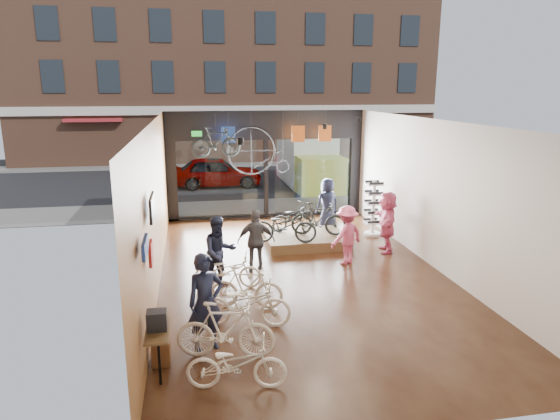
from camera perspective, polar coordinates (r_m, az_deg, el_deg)
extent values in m
cube|color=black|center=(12.65, 2.58, -7.47)|extent=(7.00, 12.00, 0.04)
cube|color=black|center=(11.82, 2.78, 10.17)|extent=(7.00, 12.00, 0.04)
cube|color=#9B5E36|center=(11.82, -14.19, 0.35)|extent=(0.04, 12.00, 3.80)
cube|color=beige|center=(13.31, 17.62, 1.59)|extent=(0.04, 12.00, 3.80)
cube|color=beige|center=(6.63, 14.54, -10.28)|extent=(7.00, 0.04, 3.80)
cube|color=#198C26|center=(17.44, -9.50, 8.60)|extent=(0.35, 0.06, 0.18)
cube|color=black|center=(27.01, -4.49, 3.96)|extent=(30.00, 18.00, 0.02)
cube|color=slate|center=(19.40, -2.12, 0.33)|extent=(30.00, 2.40, 0.12)
cube|color=slate|center=(30.93, -5.26, 5.31)|extent=(30.00, 2.00, 0.12)
cube|color=brown|center=(33.19, -5.94, 17.88)|extent=(26.00, 5.00, 14.00)
imported|color=gray|center=(23.83, -7.30, 4.36)|extent=(4.23, 1.70, 1.44)
imported|color=beige|center=(8.08, -4.98, -17.14)|extent=(1.64, 0.80, 0.82)
imported|color=beige|center=(8.85, -6.23, -13.49)|extent=(1.78, 0.85, 1.03)
imported|color=beige|center=(9.90, -3.98, -10.65)|extent=(1.88, 1.00, 0.94)
imported|color=beige|center=(10.67, -3.86, -8.80)|extent=(1.62, 0.82, 0.94)
imported|color=beige|center=(11.79, -5.97, -6.90)|extent=(1.64, 0.85, 0.82)
cube|color=#483821|center=(14.97, 2.92, -3.39)|extent=(2.40, 1.80, 0.30)
imported|color=black|center=(14.05, 0.49, -1.85)|extent=(1.91, 1.03, 0.96)
imported|color=black|center=(14.80, 4.43, -1.03)|extent=(1.70, 0.93, 0.99)
imported|color=black|center=(15.36, 1.52, -0.76)|extent=(1.65, 1.16, 0.82)
imported|color=#161C33|center=(9.02, -8.49, -10.37)|extent=(0.74, 0.58, 1.78)
imported|color=#161C33|center=(11.68, -6.95, -4.82)|extent=(1.00, 0.89, 1.71)
imported|color=#3F3F44|center=(12.61, -2.75, -3.54)|extent=(0.97, 0.44, 1.62)
imported|color=#CC4C72|center=(13.26, 7.63, -2.88)|extent=(1.18, 1.00, 1.58)
imported|color=#161C33|center=(16.55, 5.44, 0.74)|extent=(0.96, 0.77, 1.70)
imported|color=#CC4C72|center=(14.46, 12.13, -1.33)|extent=(0.88, 1.70, 1.75)
imported|color=black|center=(15.79, -7.34, 7.70)|extent=(1.64, 0.73, 0.95)
cube|color=#1E3F99|center=(16.81, -5.91, 8.53)|extent=(0.45, 0.03, 0.55)
cube|color=#CC5919|center=(17.15, 2.10, 8.69)|extent=(0.45, 0.03, 0.55)
cube|color=#CC5919|center=(17.38, 5.15, 8.71)|extent=(0.45, 0.03, 0.55)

